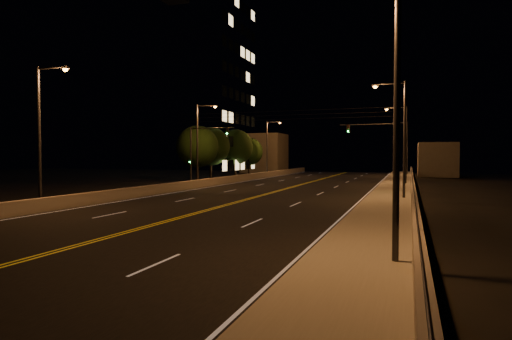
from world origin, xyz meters
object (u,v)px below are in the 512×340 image
(traffic_signal_right, at_px, (385,149))
(traffic_signal_left, at_px, (199,150))
(tree_0, at_px, (197,147))
(building_tower, at_px, (174,89))
(streetlight_3, at_px, (406,145))
(streetlight_4, at_px, (42,128))
(tree_1, at_px, (211,146))
(streetlight_2, at_px, (404,140))
(streetlight_5, at_px, (200,139))
(streetlight_6, at_px, (269,145))
(streetlight_0, at_px, (388,98))
(streetlight_1, at_px, (401,132))
(tree_2, at_px, (235,147))
(tree_3, at_px, (249,152))

(traffic_signal_right, xyz_separation_m, traffic_signal_left, (-18.89, 0.00, 0.00))
(tree_0, bearing_deg, building_tower, 130.00)
(streetlight_3, xyz_separation_m, traffic_signal_right, (-1.48, -35.53, -1.19))
(streetlight_4, relative_size, building_tower, 0.30)
(streetlight_4, xyz_separation_m, building_tower, (-15.43, 42.24, 9.42))
(building_tower, bearing_deg, traffic_signal_left, -54.15)
(streetlight_3, height_order, tree_1, streetlight_3)
(streetlight_2, bearing_deg, streetlight_5, -156.43)
(streetlight_3, bearing_deg, streetlight_5, -122.82)
(streetlight_6, bearing_deg, streetlight_3, 21.35)
(building_tower, relative_size, tree_1, 3.99)
(streetlight_5, xyz_separation_m, streetlight_6, (0.00, 24.87, 0.00))
(tree_1, bearing_deg, streetlight_0, -58.12)
(tree_1, bearing_deg, building_tower, 147.49)
(streetlight_2, bearing_deg, tree_0, -173.71)
(streetlight_0, relative_size, streetlight_1, 1.00)
(streetlight_5, bearing_deg, streetlight_6, 90.00)
(streetlight_4, distance_m, streetlight_5, 21.68)
(traffic_signal_left, bearing_deg, tree_2, 103.12)
(streetlight_4, xyz_separation_m, traffic_signal_left, (1.08, 19.40, -1.19))
(streetlight_6, xyz_separation_m, tree_2, (-4.29, -4.13, -0.44))
(streetlight_0, relative_size, streetlight_5, 1.00)
(streetlight_4, bearing_deg, streetlight_6, 90.00)
(tree_2, bearing_deg, traffic_signal_right, -43.50)
(streetlight_0, relative_size, tree_0, 1.25)
(streetlight_4, relative_size, tree_2, 1.19)
(streetlight_6, height_order, traffic_signal_left, streetlight_6)
(tree_0, distance_m, tree_3, 19.74)
(streetlight_4, distance_m, traffic_signal_left, 19.46)
(streetlight_2, bearing_deg, traffic_signal_left, -150.26)
(streetlight_3, relative_size, tree_3, 1.40)
(traffic_signal_right, height_order, tree_1, tree_1)
(traffic_signal_right, bearing_deg, tree_3, 130.07)
(streetlight_3, relative_size, streetlight_5, 1.00)
(streetlight_4, height_order, tree_1, streetlight_4)
(streetlight_6, height_order, tree_1, streetlight_6)
(streetlight_4, relative_size, streetlight_5, 1.00)
(streetlight_3, xyz_separation_m, tree_0, (-25.15, -26.67, -0.66))
(streetlight_3, xyz_separation_m, streetlight_5, (-21.45, -33.25, 0.00))
(streetlight_5, bearing_deg, tree_1, 111.17)
(streetlight_2, distance_m, traffic_signal_left, 23.49)
(streetlight_0, height_order, tree_2, streetlight_0)
(traffic_signal_right, height_order, tree_3, traffic_signal_right)
(building_tower, relative_size, tree_3, 4.66)
(streetlight_1, xyz_separation_m, streetlight_4, (-21.45, -13.40, 0.00))
(traffic_signal_left, distance_m, tree_1, 17.80)
(streetlight_1, xyz_separation_m, traffic_signal_left, (-20.37, 6.00, -1.19))
(streetlight_3, relative_size, streetlight_4, 1.00)
(streetlight_0, xyz_separation_m, tree_2, (-25.73, 49.84, -0.44))
(streetlight_2, xyz_separation_m, traffic_signal_right, (-1.48, -11.64, -1.19))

